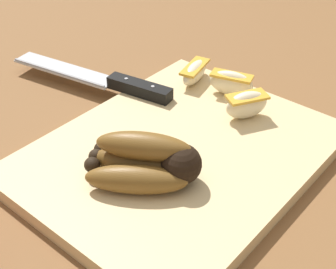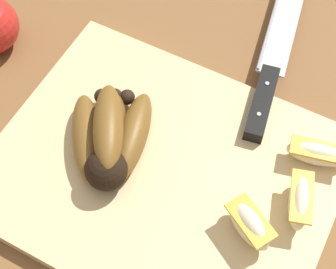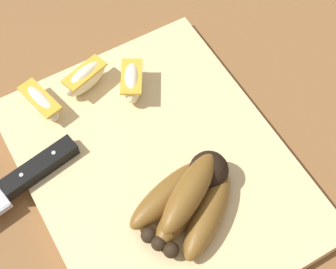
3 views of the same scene
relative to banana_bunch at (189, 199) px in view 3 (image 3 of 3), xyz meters
name	(u,v)px [view 3 (image 3 of 3)]	position (x,y,z in m)	size (l,w,h in m)	color
ground_plane	(168,168)	(-0.06, 0.01, -0.04)	(6.00, 6.00, 0.00)	brown
cutting_board	(158,167)	(-0.07, 0.00, -0.03)	(0.38, 0.30, 0.02)	#DBBC84
banana_bunch	(189,199)	(0.00, 0.00, 0.00)	(0.12, 0.14, 0.06)	black
chefs_knife	(5,193)	(-0.12, -0.18, -0.02)	(0.08, 0.28, 0.02)	silver
apple_wedge_near	(132,82)	(-0.18, 0.02, 0.00)	(0.06, 0.05, 0.04)	beige
apple_wedge_middle	(41,102)	(-0.21, -0.09, -0.01)	(0.07, 0.04, 0.03)	beige
apple_wedge_far	(86,78)	(-0.21, -0.03, 0.00)	(0.04, 0.07, 0.04)	beige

